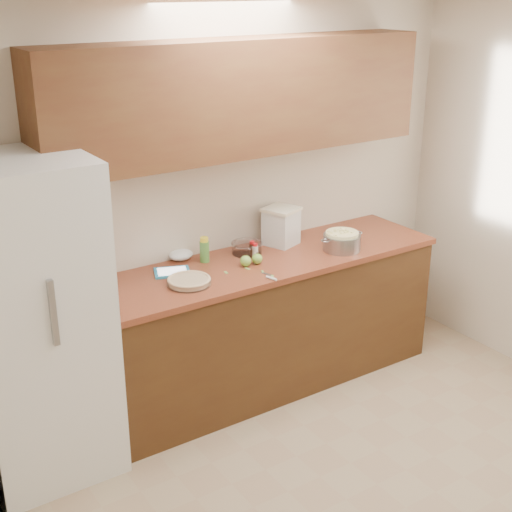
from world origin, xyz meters
TOP-DOWN VIEW (x-y plane):
  - room_shell at (0.00, 0.00)m, footprint 3.60×3.60m
  - counter_run at (0.00, 1.48)m, footprint 2.64×0.68m
  - upper_cabinets at (0.00, 1.63)m, footprint 2.60×0.34m
  - fridge at (-1.44, 1.44)m, footprint 0.70×0.70m
  - pie at (-0.52, 1.38)m, footprint 0.27×0.27m
  - colander at (0.62, 1.33)m, footprint 0.34×0.25m
  - flour_canister at (0.34, 1.65)m, footprint 0.27×0.27m
  - tablet at (-0.53, 1.60)m, footprint 0.26×0.23m
  - paring_knife at (-0.07, 1.19)m, footprint 0.06×0.16m
  - lemon_bottle at (-0.26, 1.65)m, footprint 0.06×0.06m
  - cinnamon_shaker at (0.05, 1.54)m, footprint 0.04×0.04m
  - vanilla_bottle at (0.05, 1.57)m, footprint 0.04×0.04m
  - mixing_bowl at (0.05, 1.63)m, footprint 0.21×0.21m
  - paper_towel at (-0.37, 1.77)m, footprint 0.18×0.16m
  - apple_left at (-0.08, 1.44)m, footprint 0.07×0.07m
  - apple_center at (-0.00, 1.43)m, footprint 0.07×0.07m
  - peel_a at (-0.10, 1.40)m, footprint 0.02×0.04m
  - peel_b at (-0.04, 1.21)m, footprint 0.03×0.04m
  - peel_c at (-0.24, 1.42)m, footprint 0.02×0.04m
  - peel_d at (-0.04, 1.31)m, footprint 0.02×0.03m

SIDE VIEW (x-z plane):
  - counter_run at x=0.00m, z-range 0.00..0.92m
  - fridge at x=-1.44m, z-range 0.00..1.80m
  - peel_a at x=-0.10m, z-range 0.92..0.92m
  - peel_b at x=-0.04m, z-range 0.92..0.92m
  - peel_c at x=-0.24m, z-range 0.92..0.92m
  - peel_d at x=-0.04m, z-range 0.92..0.92m
  - paring_knife at x=-0.07m, z-range 0.92..0.93m
  - tablet at x=-0.53m, z-range 0.92..0.94m
  - pie at x=-0.52m, z-range 0.92..0.96m
  - paper_towel at x=-0.37m, z-range 0.92..0.99m
  - apple_center at x=0.00m, z-range 0.91..1.00m
  - apple_left at x=-0.08m, z-range 0.91..1.00m
  - mixing_bowl at x=0.05m, z-range 0.92..1.00m
  - cinnamon_shaker at x=0.05m, z-range 0.92..1.01m
  - vanilla_bottle at x=0.05m, z-range 0.92..1.02m
  - colander at x=0.62m, z-range 0.92..1.05m
  - lemon_bottle at x=-0.26m, z-range 0.92..1.08m
  - flour_canister at x=0.34m, z-range 0.92..1.18m
  - room_shell at x=0.00m, z-range -0.50..3.10m
  - upper_cabinets at x=0.00m, z-range 1.60..2.30m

